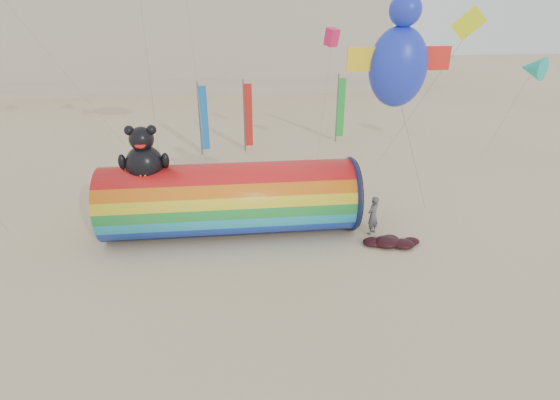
{
  "coord_description": "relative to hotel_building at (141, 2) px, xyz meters",
  "views": [
    {
      "loc": [
        -1.35,
        -15.19,
        9.9
      ],
      "look_at": [
        0.5,
        1.5,
        2.4
      ],
      "focal_mm": 28.0,
      "sensor_mm": 36.0,
      "label": 1
    }
  ],
  "objects": [
    {
      "name": "ground",
      "position": [
        12.0,
        -45.95,
        -10.31
      ],
      "size": [
        160.0,
        160.0,
        0.0
      ],
      "primitive_type": "plane",
      "color": "#CCB58C",
      "rests_on": "ground"
    },
    {
      "name": "hotel_building",
      "position": [
        0.0,
        0.0,
        0.0
      ],
      "size": [
        60.4,
        15.4,
        20.6
      ],
      "color": "#B7AD99",
      "rests_on": "ground"
    },
    {
      "name": "windsock_assembly",
      "position": [
        10.41,
        -42.52,
        -8.53
      ],
      "size": [
        11.63,
        3.54,
        5.36
      ],
      "color": "red",
      "rests_on": "ground"
    },
    {
      "name": "kite_handler",
      "position": [
        16.98,
        -43.45,
        -9.36
      ],
      "size": [
        0.82,
        0.79,
        1.89
      ],
      "primitive_type": "imported",
      "rotation": [
        0.0,
        0.0,
        3.85
      ],
      "color": "#4F5056",
      "rests_on": "ground"
    },
    {
      "name": "fabric_bundle",
      "position": [
        17.49,
        -44.65,
        -10.14
      ],
      "size": [
        2.62,
        1.35,
        0.41
      ],
      "color": "#34090E",
      "rests_on": "ground"
    },
    {
      "name": "festival_banners",
      "position": [
        13.11,
        -29.49,
        -7.67
      ],
      "size": [
        11.02,
        2.4,
        5.2
      ],
      "color": "#59595E",
      "rests_on": "ground"
    }
  ]
}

